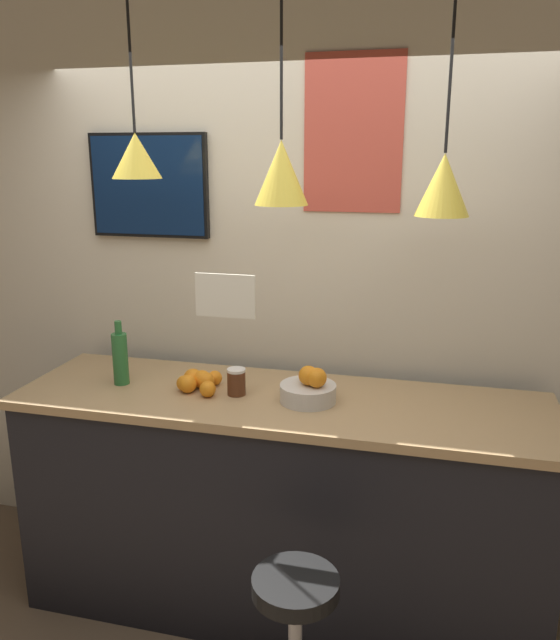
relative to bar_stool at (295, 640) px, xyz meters
name	(u,v)px	position (x,y,z in m)	size (l,w,h in m)	color
back_wall	(303,290)	(-0.22, 1.12, 1.04)	(8.00, 0.06, 2.90)	beige
service_counter	(280,504)	(-0.22, 0.66, 0.12)	(2.35, 0.69, 1.06)	black
bar_stool	(295,640)	(0.00, 0.00, 0.00)	(0.40, 0.40, 0.67)	#B7B7BC
fruit_bowl	(309,388)	(-0.09, 0.64, 0.71)	(0.24, 0.24, 0.16)	beige
orange_pile	(198,381)	(-0.60, 0.66, 0.69)	(0.20, 0.22, 0.09)	orange
juice_bottle	(120,357)	(-0.98, 0.64, 0.78)	(0.07, 0.07, 0.30)	#286B33
spread_jar	(236,382)	(-0.42, 0.64, 0.71)	(0.08, 0.08, 0.12)	#562D19
pendant_lamp_left	(136,155)	(-0.86, 0.68, 1.68)	(0.21, 0.21, 0.81)	black
pendant_lamp_middle	(281,172)	(-0.22, 0.68, 1.61)	(0.22, 0.22, 0.91)	black
pendant_lamp_right	(443,184)	(0.41, 0.68, 1.57)	(0.21, 0.21, 0.94)	black
mounted_tv	(149,186)	(-0.99, 1.06, 1.53)	(0.61, 0.04, 0.50)	black
hanging_menu_board	(225,296)	(-0.37, 0.40, 1.16)	(0.24, 0.01, 0.17)	white
wall_poster	(353,134)	(0.01, 1.08, 1.77)	(0.45, 0.01, 0.69)	#C64C3D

